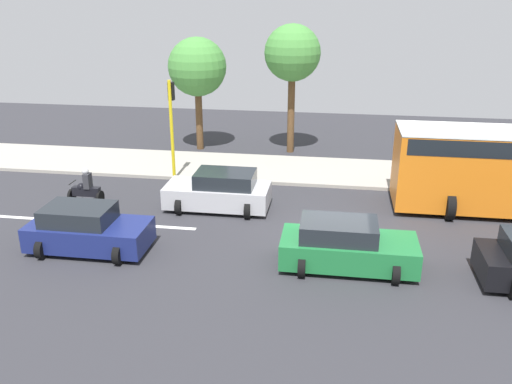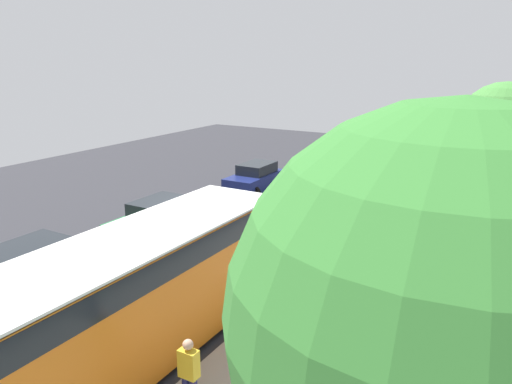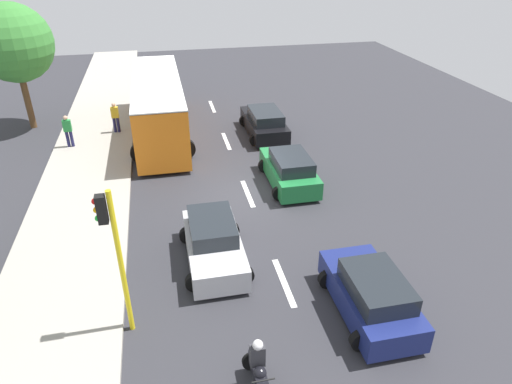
% 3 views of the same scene
% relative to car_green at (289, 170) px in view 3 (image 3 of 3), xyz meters
% --- Properties ---
extents(ground_plane, '(40.00, 60.00, 0.10)m').
position_rel_car_green_xyz_m(ground_plane, '(2.00, 0.47, -0.76)').
color(ground_plane, '#2D2D33').
extents(sidewalk, '(4.00, 60.00, 0.15)m').
position_rel_car_green_xyz_m(sidewalk, '(9.00, 0.47, -0.64)').
color(sidewalk, '#9E998E').
rests_on(sidewalk, ground).
extents(lane_stripe_far_north, '(0.20, 2.40, 0.01)m').
position_rel_car_green_xyz_m(lane_stripe_far_north, '(2.00, -11.53, -0.70)').
color(lane_stripe_far_north, white).
rests_on(lane_stripe_far_north, ground).
extents(lane_stripe_north, '(0.20, 2.40, 0.01)m').
position_rel_car_green_xyz_m(lane_stripe_north, '(2.00, -5.53, -0.70)').
color(lane_stripe_north, white).
rests_on(lane_stripe_north, ground).
extents(lane_stripe_mid, '(0.20, 2.40, 0.01)m').
position_rel_car_green_xyz_m(lane_stripe_mid, '(2.00, 0.47, -0.70)').
color(lane_stripe_mid, white).
rests_on(lane_stripe_mid, ground).
extents(lane_stripe_south, '(0.20, 2.40, 0.01)m').
position_rel_car_green_xyz_m(lane_stripe_south, '(2.00, 6.47, -0.70)').
color(lane_stripe_south, white).
rests_on(lane_stripe_south, ground).
extents(car_green, '(2.20, 4.12, 1.52)m').
position_rel_car_green_xyz_m(car_green, '(0.00, 0.00, 0.00)').
color(car_green, '#1E7238').
rests_on(car_green, ground).
extents(car_black, '(2.28, 4.53, 1.52)m').
position_rel_car_green_xyz_m(car_black, '(-0.25, -6.01, 0.00)').
color(car_black, black).
rests_on(car_black, ground).
extents(car_silver, '(2.20, 4.00, 1.52)m').
position_rel_car_green_xyz_m(car_silver, '(4.04, 4.83, -0.00)').
color(car_silver, '#B7B7BC').
rests_on(car_silver, ground).
extents(car_dark_blue, '(2.20, 3.88, 1.52)m').
position_rel_car_green_xyz_m(car_dark_blue, '(-0.08, 8.33, -0.00)').
color(car_dark_blue, navy).
rests_on(car_dark_blue, ground).
extents(city_bus, '(3.20, 11.00, 3.16)m').
position_rel_car_green_xyz_m(city_bus, '(5.42, -7.34, 1.14)').
color(city_bus, orange).
rests_on(city_bus, ground).
extents(motorcycle, '(0.60, 1.30, 1.53)m').
position_rel_car_green_xyz_m(motorcycle, '(3.66, 10.15, -0.07)').
color(motorcycle, black).
rests_on(motorcycle, ground).
extents(pedestrian_near_signal, '(0.40, 0.24, 1.69)m').
position_rel_car_green_xyz_m(pedestrian_near_signal, '(10.13, -6.22, 0.35)').
color(pedestrian_near_signal, '#1E1E4C').
rests_on(pedestrian_near_signal, sidewalk).
extents(pedestrian_by_tree, '(0.40, 0.24, 1.69)m').
position_rel_car_green_xyz_m(pedestrian_by_tree, '(7.85, -7.83, 0.35)').
color(pedestrian_by_tree, '#1E1E4C').
rests_on(pedestrian_by_tree, sidewalk).
extents(traffic_light_corner, '(0.49, 0.24, 4.50)m').
position_rel_car_green_xyz_m(traffic_light_corner, '(6.84, 7.48, 2.22)').
color(traffic_light_corner, yellow).
rests_on(traffic_light_corner, ground).
extents(street_tree_north, '(4.19, 4.19, 6.90)m').
position_rel_car_green_xyz_m(street_tree_north, '(12.73, -10.03, 4.08)').
color(street_tree_north, brown).
rests_on(street_tree_north, ground).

